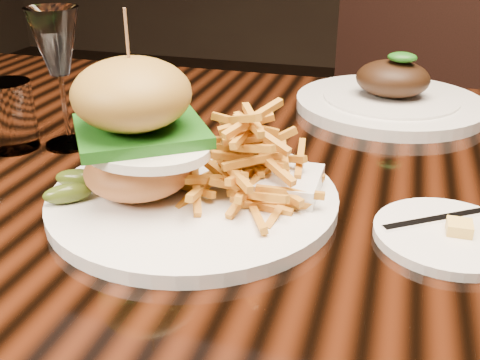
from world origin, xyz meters
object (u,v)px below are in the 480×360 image
(dining_table, at_px, (317,233))
(far_dish, at_px, (390,98))
(wine_glass, at_px, (56,47))
(burger_plate, at_px, (190,156))
(chair_far, at_px, (388,117))

(dining_table, distance_m, far_dish, 0.31)
(wine_glass, height_order, far_dish, wine_glass)
(dining_table, relative_size, burger_plate, 5.14)
(dining_table, xyz_separation_m, wine_glass, (-0.35, 0.01, 0.21))
(wine_glass, height_order, chair_far, chair_far)
(wine_glass, distance_m, chair_far, 1.02)
(dining_table, relative_size, wine_glass, 8.77)
(far_dish, height_order, chair_far, chair_far)
(burger_plate, bearing_deg, dining_table, 17.63)
(far_dish, bearing_deg, chair_far, 90.74)
(chair_far, bearing_deg, burger_plate, -77.14)
(far_dish, xyz_separation_m, chair_far, (-0.01, 0.60, -0.23))
(wine_glass, bearing_deg, burger_plate, -27.21)
(dining_table, height_order, wine_glass, wine_glass)
(burger_plate, xyz_separation_m, wine_glass, (-0.22, 0.11, 0.08))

